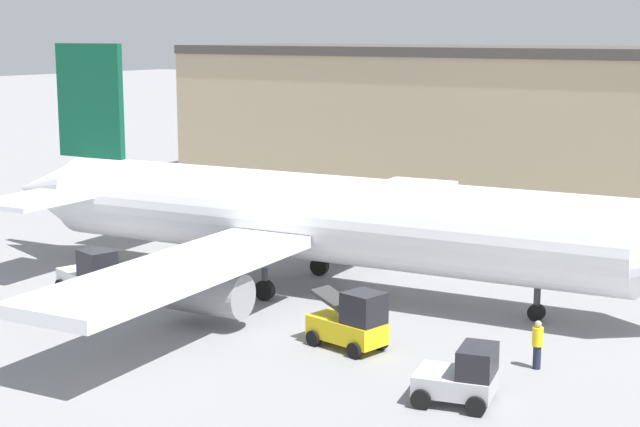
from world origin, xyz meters
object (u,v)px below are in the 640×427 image
ground_crew_worker (537,343)px  baggage_tug (91,276)px  pushback_tug (462,376)px  airplane (303,218)px  belt_loader_truck (352,322)px

ground_crew_worker → baggage_tug: size_ratio=0.48×
ground_crew_worker → baggage_tug: 19.93m
ground_crew_worker → pushback_tug: pushback_tug is taller
airplane → pushback_tug: airplane is taller
airplane → baggage_tug: bearing=-139.5°
baggage_tug → pushback_tug: baggage_tug is taller
airplane → ground_crew_worker: airplane is taller
airplane → baggage_tug: 9.82m
airplane → pushback_tug: size_ratio=12.50×
airplane → ground_crew_worker: size_ratio=20.34×
baggage_tug → pushback_tug: bearing=9.8°
airplane → pushback_tug: bearing=-41.3°
pushback_tug → baggage_tug: bearing=160.3°
ground_crew_worker → belt_loader_truck: 6.82m
ground_crew_worker → pushback_tug: (-0.72, -4.43, -0.05)m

